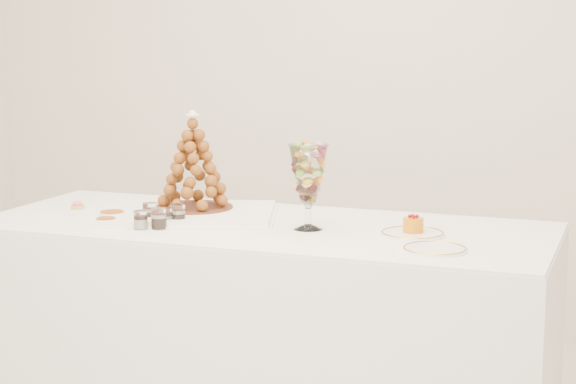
% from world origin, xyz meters
% --- Properties ---
extents(buffet_table, '(2.23, 1.00, 0.83)m').
position_xyz_m(buffet_table, '(-0.10, 0.36, 0.41)').
color(buffet_table, white).
rests_on(buffet_table, ground).
extents(lace_tray, '(0.77, 0.66, 0.02)m').
position_xyz_m(lace_tray, '(-0.43, 0.43, 0.84)').
color(lace_tray, white).
rests_on(lace_tray, buffet_table).
extents(macaron_vase, '(0.14, 0.14, 0.31)m').
position_xyz_m(macaron_vase, '(0.10, 0.32, 1.03)').
color(macaron_vase, white).
rests_on(macaron_vase, buffet_table).
extents(cake_plate, '(0.23, 0.23, 0.01)m').
position_xyz_m(cake_plate, '(0.48, 0.33, 0.83)').
color(cake_plate, white).
rests_on(cake_plate, buffet_table).
extents(spare_plate, '(0.22, 0.22, 0.01)m').
position_xyz_m(spare_plate, '(0.60, 0.10, 0.83)').
color(spare_plate, white).
rests_on(spare_plate, buffet_table).
extents(pink_tart, '(0.05, 0.05, 0.03)m').
position_xyz_m(pink_tart, '(-0.93, 0.44, 0.84)').
color(pink_tart, tan).
rests_on(pink_tart, buffet_table).
extents(verrine_a, '(0.06, 0.06, 0.07)m').
position_xyz_m(verrine_a, '(-0.52, 0.28, 0.87)').
color(verrine_a, white).
rests_on(verrine_a, buffet_table).
extents(verrine_b, '(0.05, 0.05, 0.06)m').
position_xyz_m(verrine_b, '(-0.44, 0.24, 0.86)').
color(verrine_b, white).
rests_on(verrine_b, buffet_table).
extents(verrine_c, '(0.07, 0.07, 0.08)m').
position_xyz_m(verrine_c, '(-0.40, 0.26, 0.87)').
color(verrine_c, white).
rests_on(verrine_c, buffet_table).
extents(verrine_d, '(0.06, 0.06, 0.07)m').
position_xyz_m(verrine_d, '(-0.50, 0.14, 0.86)').
color(verrine_d, white).
rests_on(verrine_d, buffet_table).
extents(verrine_e, '(0.07, 0.07, 0.08)m').
position_xyz_m(verrine_e, '(-0.43, 0.16, 0.87)').
color(verrine_e, white).
rests_on(verrine_e, buffet_table).
extents(ramekin_back, '(0.10, 0.10, 0.03)m').
position_xyz_m(ramekin_back, '(-0.68, 0.26, 0.84)').
color(ramekin_back, white).
rests_on(ramekin_back, buffet_table).
extents(ramekin_front, '(0.08, 0.08, 0.02)m').
position_xyz_m(ramekin_front, '(-0.65, 0.17, 0.84)').
color(ramekin_front, white).
rests_on(ramekin_front, buffet_table).
extents(croquembouche, '(0.33, 0.33, 0.39)m').
position_xyz_m(croquembouche, '(-0.43, 0.49, 1.04)').
color(croquembouche, '#5E2918').
rests_on(croquembouche, lace_tray).
extents(mousse_cake, '(0.07, 0.07, 0.06)m').
position_xyz_m(mousse_cake, '(0.48, 0.33, 0.87)').
color(mousse_cake, orange).
rests_on(mousse_cake, cake_plate).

